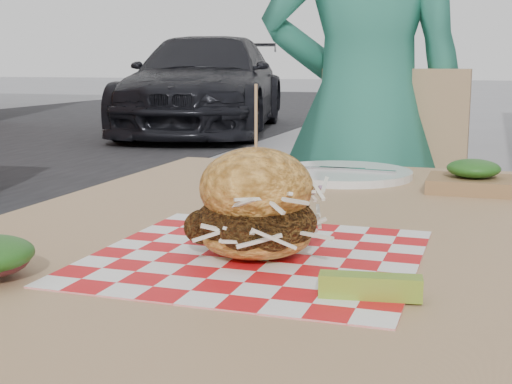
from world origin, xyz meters
TOP-DOWN VIEW (x-y plane):
  - diner at (-0.12, 1.21)m, footprint 0.67×0.50m
  - car_dark at (-3.60, 8.53)m, footprint 2.78×4.90m
  - patio_table at (-0.04, 0.08)m, footprint 0.80×1.20m
  - patio_chair at (-0.03, 1.14)m, footprint 0.44×0.45m
  - paper_liner at (-0.01, -0.09)m, footprint 0.36×0.36m
  - sandwich at (-0.01, -0.09)m, footprint 0.17×0.17m
  - pickle_spear at (0.13, -0.20)m, footprint 0.10×0.04m
  - place_setting at (-0.04, 0.50)m, footprint 0.27×0.27m
  - kraft_tray at (0.21, 0.42)m, footprint 0.15×0.12m

SIDE VIEW (x-z plane):
  - patio_chair at x=-0.03m, z-range 0.08..1.03m
  - car_dark at x=-3.60m, z-range 0.00..1.34m
  - patio_table at x=-0.04m, z-range 0.30..1.05m
  - paper_liner at x=-0.01m, z-range 0.75..0.75m
  - place_setting at x=-0.04m, z-range 0.75..0.77m
  - pickle_spear at x=0.13m, z-range 0.75..0.77m
  - kraft_tray at x=0.21m, z-range 0.74..0.80m
  - sandwich at x=-0.01m, z-range 0.71..0.90m
  - diner at x=-0.12m, z-range 0.00..1.65m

